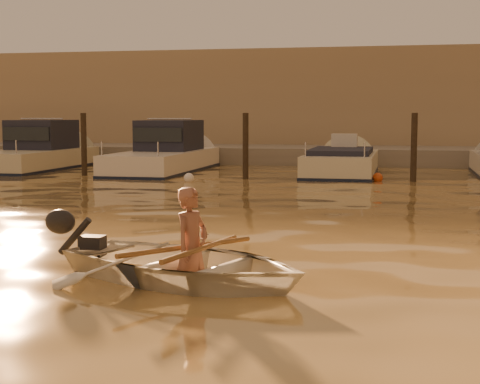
% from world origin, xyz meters
% --- Properties ---
extents(ground_plane, '(160.00, 160.00, 0.00)m').
position_xyz_m(ground_plane, '(0.00, 0.00, 0.00)').
color(ground_plane, olive).
rests_on(ground_plane, ground).
extents(dinghy, '(3.74, 3.20, 0.65)m').
position_xyz_m(dinghy, '(2.01, 0.04, 0.21)').
color(dinghy, silver).
rests_on(dinghy, ground_plane).
extents(person, '(0.50, 0.60, 1.42)m').
position_xyz_m(person, '(2.10, 0.01, 0.41)').
color(person, '#8D5846').
rests_on(person, dinghy).
extents(outboard_motor, '(0.98, 0.68, 0.70)m').
position_xyz_m(outboard_motor, '(0.60, 0.56, 0.28)').
color(outboard_motor, black).
rests_on(outboard_motor, dinghy).
extents(oar_port, '(0.35, 2.09, 0.13)m').
position_xyz_m(oar_port, '(2.24, -0.04, 0.42)').
color(oar_port, brown).
rests_on(oar_port, dinghy).
extents(oar_starboard, '(1.10, 1.85, 0.13)m').
position_xyz_m(oar_starboard, '(2.06, 0.03, 0.42)').
color(oar_starboard, brown).
rests_on(oar_starboard, dinghy).
extents(moored_boat_1, '(2.33, 6.89, 1.75)m').
position_xyz_m(moored_boat_1, '(-8.41, 16.00, 0.62)').
color(moored_boat_1, beige).
rests_on(moored_boat_1, ground_plane).
extents(moored_boat_2, '(2.25, 7.54, 1.75)m').
position_xyz_m(moored_boat_2, '(-3.55, 16.00, 0.62)').
color(moored_boat_2, white).
rests_on(moored_boat_2, ground_plane).
extents(moored_boat_3, '(2.15, 6.17, 0.95)m').
position_xyz_m(moored_boat_3, '(2.55, 16.00, 0.22)').
color(moored_boat_3, beige).
rests_on(moored_boat_3, ground_plane).
extents(piling_1, '(0.18, 0.18, 2.20)m').
position_xyz_m(piling_1, '(-5.50, 13.80, 0.90)').
color(piling_1, '#2D2319').
rests_on(piling_1, ground_plane).
extents(piling_2, '(0.18, 0.18, 2.20)m').
position_xyz_m(piling_2, '(-0.20, 13.80, 0.90)').
color(piling_2, '#2D2319').
rests_on(piling_2, ground_plane).
extents(piling_3, '(0.18, 0.18, 2.20)m').
position_xyz_m(piling_3, '(4.80, 13.80, 0.90)').
color(piling_3, '#2D2319').
rests_on(piling_3, ground_plane).
extents(fender_b, '(0.30, 0.30, 0.30)m').
position_xyz_m(fender_b, '(-7.48, 13.45, 0.10)').
color(fender_b, orange).
rests_on(fender_b, ground_plane).
extents(fender_c, '(0.30, 0.30, 0.30)m').
position_xyz_m(fender_c, '(-1.61, 12.47, 0.10)').
color(fender_c, white).
rests_on(fender_c, ground_plane).
extents(fender_d, '(0.30, 0.30, 0.30)m').
position_xyz_m(fender_d, '(3.78, 13.76, 0.10)').
color(fender_d, '#C84817').
rests_on(fender_d, ground_plane).
extents(quay, '(52.00, 4.00, 1.00)m').
position_xyz_m(quay, '(0.00, 21.50, 0.15)').
color(quay, gray).
rests_on(quay, ground_plane).
extents(waterfront_building, '(46.00, 7.00, 4.80)m').
position_xyz_m(waterfront_building, '(0.00, 27.00, 2.40)').
color(waterfront_building, '#9E8466').
rests_on(waterfront_building, quay).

